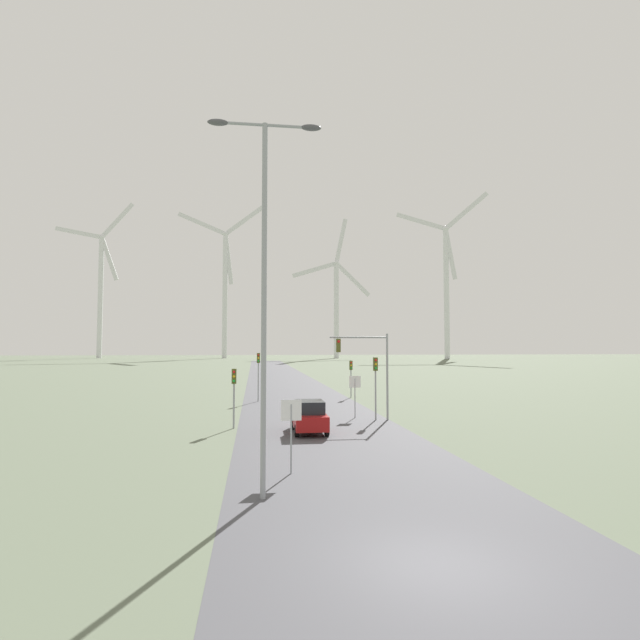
{
  "coord_description": "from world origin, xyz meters",
  "views": [
    {
      "loc": [
        -4.02,
        -10.97,
        4.89
      ],
      "look_at": [
        0.0,
        19.65,
        6.57
      ],
      "focal_mm": 28.0,
      "sensor_mm": 36.0,
      "label": 1
    }
  ],
  "objects_px": {
    "traffic_light_mast_overhead": "(367,359)",
    "wind_turbine_right": "(446,279)",
    "stop_sign_far": "(355,388)",
    "wind_turbine_center": "(336,298)",
    "traffic_light_post_mid_left": "(258,366)",
    "car_approaching": "(309,417)",
    "stop_sign_near": "(291,422)",
    "traffic_light_post_near_left": "(234,385)",
    "streetlamp": "(264,264)",
    "traffic_light_post_near_right": "(376,374)",
    "traffic_light_post_mid_right": "(351,370)",
    "wind_turbine_far_left": "(101,284)",
    "wind_turbine_left": "(225,282)"
  },
  "relations": [
    {
      "from": "traffic_light_post_near_right",
      "to": "wind_turbine_center",
      "type": "distance_m",
      "value": 185.58
    },
    {
      "from": "streetlamp",
      "to": "traffic_light_post_mid_right",
      "type": "distance_m",
      "value": 33.04
    },
    {
      "from": "stop_sign_far",
      "to": "traffic_light_post_mid_right",
      "type": "xyz_separation_m",
      "value": [
        2.39,
        13.69,
        0.6
      ]
    },
    {
      "from": "car_approaching",
      "to": "wind_turbine_right",
      "type": "height_order",
      "value": "wind_turbine_right"
    },
    {
      "from": "wind_turbine_right",
      "to": "streetlamp",
      "type": "bearing_deg",
      "value": -113.49
    },
    {
      "from": "streetlamp",
      "to": "stop_sign_near",
      "type": "relative_size",
      "value": 4.39
    },
    {
      "from": "wind_turbine_right",
      "to": "traffic_light_mast_overhead",
      "type": "bearing_deg",
      "value": -113.47
    },
    {
      "from": "stop_sign_near",
      "to": "traffic_light_post_mid_right",
      "type": "height_order",
      "value": "traffic_light_post_mid_right"
    },
    {
      "from": "traffic_light_post_near_right",
      "to": "wind_turbine_center",
      "type": "height_order",
      "value": "wind_turbine_center"
    },
    {
      "from": "streetlamp",
      "to": "traffic_light_post_mid_right",
      "type": "bearing_deg",
      "value": 73.95
    },
    {
      "from": "wind_turbine_far_left",
      "to": "wind_turbine_right",
      "type": "height_order",
      "value": "wind_turbine_far_left"
    },
    {
      "from": "traffic_light_post_mid_right",
      "to": "traffic_light_mast_overhead",
      "type": "relative_size",
      "value": 0.62
    },
    {
      "from": "traffic_light_post_mid_right",
      "to": "car_approaching",
      "type": "bearing_deg",
      "value": -107.8
    },
    {
      "from": "stop_sign_far",
      "to": "wind_turbine_center",
      "type": "relative_size",
      "value": 0.05
    },
    {
      "from": "traffic_light_post_near_right",
      "to": "car_approaching",
      "type": "height_order",
      "value": "traffic_light_post_near_right"
    },
    {
      "from": "traffic_light_post_near_right",
      "to": "wind_turbine_far_left",
      "type": "height_order",
      "value": "wind_turbine_far_left"
    },
    {
      "from": "wind_turbine_far_left",
      "to": "stop_sign_far",
      "type": "bearing_deg",
      "value": -69.17
    },
    {
      "from": "traffic_light_post_mid_left",
      "to": "wind_turbine_far_left",
      "type": "relative_size",
      "value": 0.06
    },
    {
      "from": "stop_sign_near",
      "to": "traffic_light_post_near_left",
      "type": "height_order",
      "value": "traffic_light_post_near_left"
    },
    {
      "from": "traffic_light_post_mid_right",
      "to": "wind_turbine_left",
      "type": "height_order",
      "value": "wind_turbine_left"
    },
    {
      "from": "wind_turbine_center",
      "to": "wind_turbine_right",
      "type": "distance_m",
      "value": 47.39
    },
    {
      "from": "stop_sign_far",
      "to": "traffic_light_post_near_right",
      "type": "height_order",
      "value": "traffic_light_post_near_right"
    },
    {
      "from": "wind_turbine_far_left",
      "to": "wind_turbine_center",
      "type": "height_order",
      "value": "wind_turbine_far_left"
    },
    {
      "from": "streetlamp",
      "to": "traffic_light_post_mid_left",
      "type": "xyz_separation_m",
      "value": [
        0.06,
        28.99,
        -4.44
      ]
    },
    {
      "from": "streetlamp",
      "to": "traffic_light_mast_overhead",
      "type": "xyz_separation_m",
      "value": [
        7.23,
        16.43,
        -3.52
      ]
    },
    {
      "from": "stop_sign_far",
      "to": "traffic_light_post_mid_left",
      "type": "xyz_separation_m",
      "value": [
        -6.58,
        11.29,
        1.16
      ]
    },
    {
      "from": "traffic_light_post_near_left",
      "to": "traffic_light_post_mid_left",
      "type": "relative_size",
      "value": 0.82
    },
    {
      "from": "streetlamp",
      "to": "wind_turbine_far_left",
      "type": "relative_size",
      "value": 0.18
    },
    {
      "from": "wind_turbine_center",
      "to": "stop_sign_far",
      "type": "bearing_deg",
      "value": -98.97
    },
    {
      "from": "stop_sign_far",
      "to": "wind_turbine_far_left",
      "type": "relative_size",
      "value": 0.04
    },
    {
      "from": "car_approaching",
      "to": "traffic_light_post_mid_right",
      "type": "bearing_deg",
      "value": 72.2
    },
    {
      "from": "streetlamp",
      "to": "traffic_light_post_mid_left",
      "type": "distance_m",
      "value": 29.33
    },
    {
      "from": "stop_sign_near",
      "to": "wind_turbine_far_left",
      "type": "xyz_separation_m",
      "value": [
        -69.69,
        212.31,
        30.81
      ]
    },
    {
      "from": "traffic_light_post_near_right",
      "to": "streetlamp",
      "type": "bearing_deg",
      "value": -115.41
    },
    {
      "from": "wind_turbine_center",
      "to": "traffic_light_post_near_left",
      "type": "bearing_deg",
      "value": -101.26
    },
    {
      "from": "traffic_light_post_near_right",
      "to": "wind_turbine_right",
      "type": "relative_size",
      "value": 0.06
    },
    {
      "from": "streetlamp",
      "to": "traffic_light_post_near_left",
      "type": "distance_m",
      "value": 15.13
    },
    {
      "from": "wind_turbine_center",
      "to": "car_approaching",
      "type": "bearing_deg",
      "value": -99.85
    },
    {
      "from": "traffic_light_post_mid_left",
      "to": "wind_turbine_right",
      "type": "distance_m",
      "value": 174.3
    },
    {
      "from": "wind_turbine_far_left",
      "to": "traffic_light_post_mid_right",
      "type": "bearing_deg",
      "value": -67.13
    },
    {
      "from": "stop_sign_far",
      "to": "traffic_light_post_mid_left",
      "type": "relative_size",
      "value": 0.66
    },
    {
      "from": "traffic_light_post_mid_right",
      "to": "car_approaching",
      "type": "distance_m",
      "value": 20.31
    },
    {
      "from": "traffic_light_post_mid_left",
      "to": "traffic_light_post_mid_right",
      "type": "distance_m",
      "value": 9.31
    },
    {
      "from": "traffic_light_post_mid_right",
      "to": "wind_turbine_right",
      "type": "bearing_deg",
      "value": 65.04
    },
    {
      "from": "traffic_light_post_mid_left",
      "to": "traffic_light_mast_overhead",
      "type": "bearing_deg",
      "value": -60.26
    },
    {
      "from": "stop_sign_far",
      "to": "traffic_light_post_mid_right",
      "type": "relative_size",
      "value": 0.81
    },
    {
      "from": "traffic_light_mast_overhead",
      "to": "wind_turbine_right",
      "type": "height_order",
      "value": "wind_turbine_right"
    },
    {
      "from": "traffic_light_post_mid_left",
      "to": "car_approaching",
      "type": "bearing_deg",
      "value": -80.62
    },
    {
      "from": "traffic_light_post_near_left",
      "to": "wind_turbine_far_left",
      "type": "height_order",
      "value": "wind_turbine_far_left"
    },
    {
      "from": "stop_sign_near",
      "to": "traffic_light_post_mid_right",
      "type": "relative_size",
      "value": 0.8
    }
  ]
}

